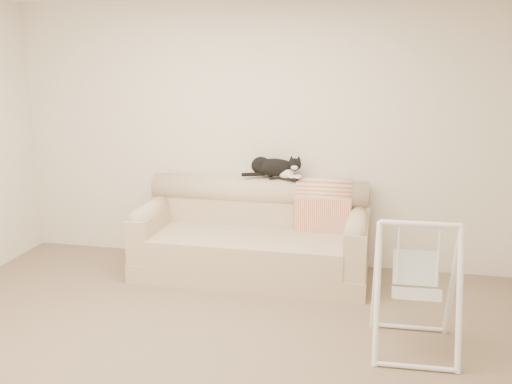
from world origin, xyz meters
TOP-DOWN VIEW (x-y plane):
  - ground_plane at (0.00, 0.00)m, footprint 5.00×5.00m
  - room_shell at (0.00, 0.00)m, footprint 5.04×4.04m
  - sofa at (0.03, 1.62)m, footprint 2.20×0.93m
  - remote_a at (0.23, 1.86)m, footprint 0.19×0.10m
  - remote_b at (0.35, 1.82)m, footprint 0.18×0.10m
  - tuxedo_cat at (0.20, 1.86)m, footprint 0.60×0.23m
  - throw_blanket at (0.69, 1.84)m, footprint 0.54×0.38m
  - baby_swing at (1.48, 0.40)m, footprint 0.61×0.65m

SIDE VIEW (x-z plane):
  - ground_plane at x=0.00m, z-range 0.00..0.00m
  - sofa at x=0.03m, z-range -0.10..0.80m
  - baby_swing at x=1.48m, z-range 0.00..0.97m
  - throw_blanket at x=0.69m, z-range 0.44..1.01m
  - remote_b at x=0.35m, z-range 0.90..0.92m
  - remote_a at x=0.23m, z-range 0.90..0.92m
  - tuxedo_cat at x=0.20m, z-range 0.89..1.13m
  - room_shell at x=0.00m, z-range 0.23..2.83m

